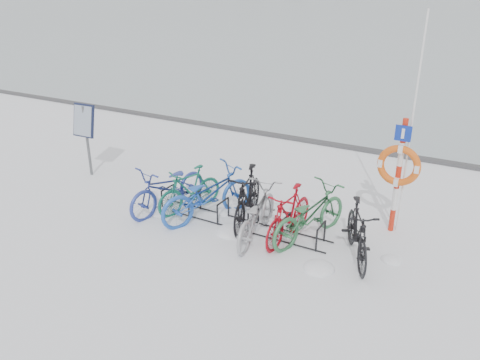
# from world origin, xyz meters

# --- Properties ---
(ground) EXTENTS (900.00, 900.00, 0.00)m
(ground) POSITION_xyz_m (0.00, 0.00, 0.00)
(ground) COLOR white
(ground) RESTS_ON ground
(quay_edge) EXTENTS (400.00, 0.25, 0.10)m
(quay_edge) POSITION_xyz_m (0.00, 5.90, 0.05)
(quay_edge) COLOR #3F3F42
(quay_edge) RESTS_ON ground
(bike_rack) EXTENTS (4.00, 0.48, 0.46)m
(bike_rack) POSITION_xyz_m (0.00, 0.00, 0.18)
(bike_rack) COLOR black
(bike_rack) RESTS_ON ground
(info_board) EXTENTS (0.64, 0.26, 1.88)m
(info_board) POSITION_xyz_m (-4.73, 0.50, 1.36)
(info_board) COLOR #595B5E
(info_board) RESTS_ON ground
(lifebuoy_station) EXTENTS (0.81, 0.23, 4.23)m
(lifebuoy_station) POSITION_xyz_m (2.83, 1.25, 1.42)
(lifebuoy_station) COLOR red
(lifebuoy_station) RESTS_ON ground
(bike_0) EXTENTS (1.13, 2.20, 1.10)m
(bike_0) POSITION_xyz_m (-1.68, -0.11, 0.55)
(bike_0) COLOR #2A3A90
(bike_0) RESTS_ON ground
(bike_1) EXTENTS (0.98, 1.74, 1.00)m
(bike_1) POSITION_xyz_m (-1.28, 0.11, 0.50)
(bike_1) COLOR #13614C
(bike_1) RESTS_ON ground
(bike_2) EXTENTS (1.62, 2.34, 1.16)m
(bike_2) POSITION_xyz_m (-0.70, -0.05, 0.58)
(bike_2) COLOR blue
(bike_2) RESTS_ON ground
(bike_3) EXTENTS (1.01, 2.06, 1.19)m
(bike_3) POSITION_xyz_m (0.11, 0.22, 0.60)
(bike_3) COLOR black
(bike_3) RESTS_ON ground
(bike_4) EXTENTS (0.96, 2.07, 1.05)m
(bike_4) POSITION_xyz_m (0.56, -0.26, 0.52)
(bike_4) COLOR #929499
(bike_4) RESTS_ON ground
(bike_5) EXTENTS (0.62, 1.82, 1.08)m
(bike_5) POSITION_xyz_m (1.13, 0.00, 0.54)
(bike_5) COLOR #A10915
(bike_5) RESTS_ON ground
(bike_6) EXTENTS (1.32, 2.19, 1.09)m
(bike_6) POSITION_xyz_m (1.47, 0.21, 0.54)
(bike_6) COLOR #2F6E43
(bike_6) RESTS_ON ground
(bike_7) EXTENTS (1.26, 1.86, 1.09)m
(bike_7) POSITION_xyz_m (2.49, -0.04, 0.55)
(bike_7) COLOR black
(bike_7) RESTS_ON ground
(snow_drifts) EXTENTS (5.87, 1.83, 0.23)m
(snow_drifts) POSITION_xyz_m (0.30, -0.13, 0.00)
(snow_drifts) COLOR white
(snow_drifts) RESTS_ON ground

